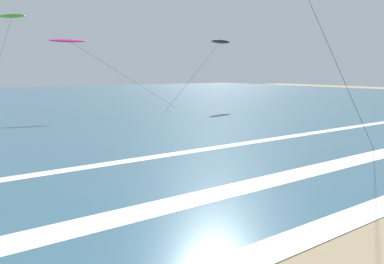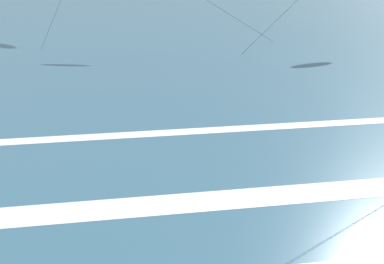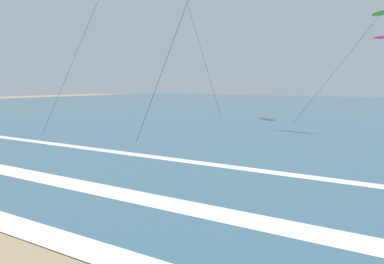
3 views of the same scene
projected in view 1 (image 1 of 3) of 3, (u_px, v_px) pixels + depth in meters
name	position (u px, v px, depth m)	size (l,w,h in m)	color
ocean_surface	(24.00, 101.00, 44.65)	(140.00, 90.00, 0.01)	#386075
wave_foam_shoreline	(275.00, 248.00, 7.39)	(47.70, 0.84, 0.01)	white
wave_foam_mid_break	(190.00, 200.00, 10.16)	(39.69, 1.05, 0.01)	white
wave_foam_outer_break	(107.00, 164.00, 14.13)	(54.36, 0.63, 0.01)	white
kite_magenta_low_near	(69.00, 41.00, 30.16)	(12.37, 1.58, 6.65)	#CC2384
kite_lime_far_left	(12.00, 17.00, 36.49)	(5.43, 12.30, 9.81)	#70C628
kite_black_distant_high	(220.00, 42.00, 36.84)	(10.15, 3.41, 7.13)	black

